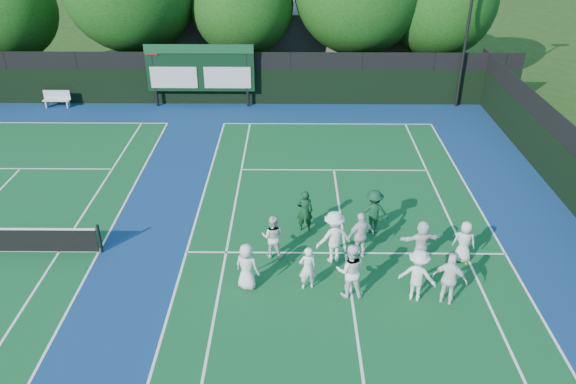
{
  "coord_description": "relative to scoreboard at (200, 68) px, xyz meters",
  "views": [
    {
      "loc": [
        -1.82,
        -14.92,
        11.13
      ],
      "look_at": [
        -2.0,
        3.0,
        1.3
      ],
      "focal_mm": 35.0,
      "sensor_mm": 36.0,
      "label": 1
    }
  ],
  "objects": [
    {
      "name": "player_front_2",
      "position": [
        6.93,
        -16.8,
        -1.28
      ],
      "size": [
        0.91,
        0.72,
        1.82
      ],
      "primitive_type": "imported",
      "rotation": [
        0.0,
        0.0,
        3.11
      ],
      "color": "white",
      "rests_on": "ground"
    },
    {
      "name": "tree_e",
      "position": [
        14.01,
        3.99,
        2.78
      ],
      "size": [
        6.6,
        6.6,
        8.45
      ],
      "color": "black",
      "rests_on": "ground"
    },
    {
      "name": "player_back_1",
      "position": [
        6.55,
        -15.0,
        -1.25
      ],
      "size": [
        1.38,
        1.08,
        1.87
      ],
      "primitive_type": "imported",
      "rotation": [
        0.0,
        0.0,
        3.5
      ],
      "color": "white",
      "rests_on": "ground"
    },
    {
      "name": "coach_right",
      "position": [
        8.1,
        -13.2,
        -1.34
      ],
      "size": [
        1.11,
        0.65,
        1.69
      ],
      "primitive_type": "imported",
      "rotation": [
        0.0,
        0.0,
        3.12
      ],
      "color": "#103A22",
      "rests_on": "ground"
    },
    {
      "name": "near_court",
      "position": [
        7.01,
        -14.59,
        -2.18
      ],
      "size": [
        11.05,
        23.85,
        0.01
      ],
      "color": "#105025",
      "rests_on": "ground"
    },
    {
      "name": "ground",
      "position": [
        7.01,
        -15.59,
        -2.19
      ],
      "size": [
        120.0,
        120.0,
        0.0
      ],
      "primitive_type": "plane",
      "color": "#1D390F",
      "rests_on": "ground"
    },
    {
      "name": "player_front_1",
      "position": [
        5.65,
        -16.47,
        -1.44
      ],
      "size": [
        0.61,
        0.47,
        1.51
      ],
      "primitive_type": "imported",
      "rotation": [
        0.0,
        0.0,
        3.36
      ],
      "color": "white",
      "rests_on": "ground"
    },
    {
      "name": "court_apron",
      "position": [
        1.01,
        -14.59,
        -2.19
      ],
      "size": [
        34.0,
        32.0,
        0.01
      ],
      "primitive_type": "cube",
      "color": "navy",
      "rests_on": "ground"
    },
    {
      "name": "tennis_ball_0",
      "position": [
        5.15,
        -15.21,
        -2.16
      ],
      "size": [
        0.07,
        0.07,
        0.07
      ],
      "primitive_type": "sphere",
      "color": "#BBC517",
      "rests_on": "ground"
    },
    {
      "name": "player_front_3",
      "position": [
        8.94,
        -16.95,
        -1.32
      ],
      "size": [
        1.28,
        1.01,
        1.74
      ],
      "primitive_type": "imported",
      "rotation": [
        0.0,
        0.0,
        2.78
      ],
      "color": "white",
      "rests_on": "ground"
    },
    {
      "name": "player_front_4",
      "position": [
        9.86,
        -17.13,
        -1.32
      ],
      "size": [
        1.11,
        0.8,
        1.74
      ],
      "primitive_type": "imported",
      "rotation": [
        0.0,
        0.0,
        2.72
      ],
      "color": "white",
      "rests_on": "ground"
    },
    {
      "name": "bench",
      "position": [
        -8.22,
        -0.22,
        -1.68
      ],
      "size": [
        1.51,
        0.43,
        0.96
      ],
      "color": "silver",
      "rests_on": "ground"
    },
    {
      "name": "player_back_0",
      "position": [
        4.52,
        -14.76,
        -1.4
      ],
      "size": [
        0.84,
        0.69,
        1.57
      ],
      "primitive_type": "imported",
      "rotation": [
        0.0,
        0.0,
        3.0
      ],
      "color": "silver",
      "rests_on": "ground"
    },
    {
      "name": "tree_a",
      "position": [
        -11.88,
        3.99,
        2.18
      ],
      "size": [
        5.98,
        5.98,
        7.51
      ],
      "color": "black",
      "rests_on": "ground"
    },
    {
      "name": "player_back_3",
      "position": [
        9.47,
        -14.95,
        -1.43
      ],
      "size": [
        1.45,
        0.65,
        1.51
      ],
      "primitive_type": "imported",
      "rotation": [
        0.0,
        0.0,
        3.29
      ],
      "color": "white",
      "rests_on": "ground"
    },
    {
      "name": "scoreboard",
      "position": [
        0.0,
        0.0,
        0.0
      ],
      "size": [
        6.0,
        0.21,
        3.55
      ],
      "color": "black",
      "rests_on": "ground"
    },
    {
      "name": "back_fence",
      "position": [
        1.01,
        0.41,
        -0.83
      ],
      "size": [
        34.0,
        0.08,
        3.0
      ],
      "color": "black",
      "rests_on": "ground"
    },
    {
      "name": "tree_c",
      "position": [
        2.28,
        3.99,
        2.57
      ],
      "size": [
        6.09,
        6.09,
        7.96
      ],
      "color": "black",
      "rests_on": "ground"
    },
    {
      "name": "player_back_2",
      "position": [
        7.46,
        -14.76,
        -1.34
      ],
      "size": [
        1.08,
        0.8,
        1.71
      ],
      "primitive_type": "imported",
      "rotation": [
        0.0,
        0.0,
        3.58
      ],
      "color": "white",
      "rests_on": "ground"
    },
    {
      "name": "player_front_0",
      "position": [
        3.78,
        -16.46,
        -1.4
      ],
      "size": [
        0.91,
        0.77,
        1.58
      ],
      "primitive_type": "imported",
      "rotation": [
        0.0,
        0.0,
        2.73
      ],
      "color": "white",
      "rests_on": "ground"
    },
    {
      "name": "coach_left",
      "position": [
        5.62,
        -13.11,
        -1.38
      ],
      "size": [
        0.6,
        0.4,
        1.62
      ],
      "primitive_type": "imported",
      "rotation": [
        0.0,
        0.0,
        3.16
      ],
      "color": "#0E351B",
      "rests_on": "ground"
    },
    {
      "name": "tennis_ball_2",
      "position": [
        10.98,
        -15.19,
        -2.16
      ],
      "size": [
        0.07,
        0.07,
        0.07
      ],
      "primitive_type": "sphere",
      "color": "#BBC517",
      "rests_on": "ground"
    },
    {
      "name": "tennis_ball_4",
      "position": [
        8.51,
        -12.47,
        -2.16
      ],
      "size": [
        0.07,
        0.07,
        0.07
      ],
      "primitive_type": "sphere",
      "color": "#BBC517",
      "rests_on": "ground"
    },
    {
      "name": "tennis_ball_1",
      "position": [
        7.02,
        -13.27,
        -2.16
      ],
      "size": [
        0.07,
        0.07,
        0.07
      ],
      "primitive_type": "sphere",
      "color": "#BBC517",
      "rests_on": "ground"
    },
    {
      "name": "clubhouse",
      "position": [
        5.01,
        8.41,
        -0.19
      ],
      "size": [
        18.0,
        6.0,
        4.0
      ],
      "primitive_type": "cube",
      "color": "#58585D",
      "rests_on": "ground"
    },
    {
      "name": "player_back_4",
      "position": [
        10.88,
        -14.95,
        -1.44
      ],
      "size": [
        0.82,
        0.64,
        1.49
      ],
      "primitive_type": "imported",
      "rotation": [
        0.0,
        0.0,
        2.89
      ],
      "color": "silver",
      "rests_on": "ground"
    }
  ]
}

